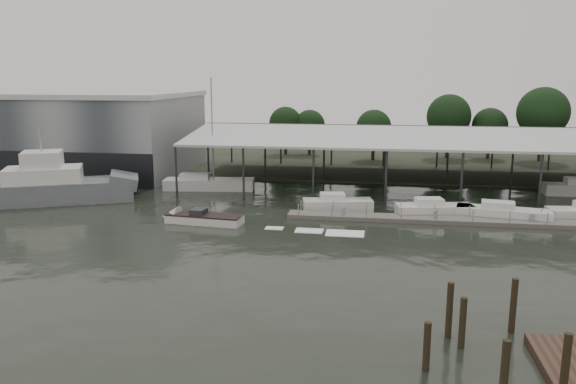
# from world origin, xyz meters

# --- Properties ---
(ground) EXTENTS (200.00, 200.00, 0.00)m
(ground) POSITION_xyz_m (0.00, 0.00, 0.00)
(ground) COLOR #232921
(ground) RESTS_ON ground
(land_strip_far) EXTENTS (140.00, 30.00, 0.30)m
(land_strip_far) POSITION_xyz_m (0.00, 42.00, 0.10)
(land_strip_far) COLOR #373E2E
(land_strip_far) RESTS_ON ground
(land_strip_west) EXTENTS (20.00, 40.00, 0.30)m
(land_strip_west) POSITION_xyz_m (-40.00, 30.00, 0.10)
(land_strip_west) COLOR #373E2E
(land_strip_west) RESTS_ON ground
(storage_warehouse) EXTENTS (24.50, 20.50, 10.50)m
(storage_warehouse) POSITION_xyz_m (-28.00, 29.94, 5.29)
(storage_warehouse) COLOR gray
(storage_warehouse) RESTS_ON ground
(covered_boat_shed) EXTENTS (58.24, 24.00, 6.96)m
(covered_boat_shed) POSITION_xyz_m (17.00, 28.00, 6.13)
(covered_boat_shed) COLOR silver
(covered_boat_shed) RESTS_ON ground
(trawler_dock) EXTENTS (3.00, 18.00, 0.50)m
(trawler_dock) POSITION_xyz_m (-30.00, 14.00, 0.25)
(trawler_dock) COLOR #68625C
(trawler_dock) RESTS_ON ground
(floating_dock) EXTENTS (28.00, 2.00, 1.40)m
(floating_dock) POSITION_xyz_m (15.00, 10.00, 0.20)
(floating_dock) COLOR #68625C
(floating_dock) RESTS_ON ground
(grey_trawler) EXTENTS (16.45, 10.83, 8.84)m
(grey_trawler) POSITION_xyz_m (-23.34, 12.42, 1.58)
(grey_trawler) COLOR slate
(grey_trawler) RESTS_ON ground
(white_sailboat) EXTENTS (10.27, 3.86, 12.63)m
(white_sailboat) POSITION_xyz_m (-9.94, 20.84, 0.65)
(white_sailboat) COLOR white
(white_sailboat) RESTS_ON ground
(speedboat_underway) EXTENTS (18.38, 4.08, 2.00)m
(speedboat_underway) POSITION_xyz_m (-6.49, 6.56, 0.39)
(speedboat_underway) COLOR white
(speedboat_underway) RESTS_ON ground
(moored_cruiser_0) EXTENTS (6.85, 3.42, 1.70)m
(moored_cruiser_0) POSITION_xyz_m (5.16, 13.11, 0.61)
(moored_cruiser_0) COLOR white
(moored_cruiser_0) RESTS_ON ground
(moored_cruiser_1) EXTENTS (7.18, 3.49, 1.70)m
(moored_cruiser_1) POSITION_xyz_m (14.05, 12.25, 0.61)
(moored_cruiser_1) COLOR white
(moored_cruiser_1) RESTS_ON ground
(moored_cruiser_2) EXTENTS (8.26, 3.66, 1.70)m
(moored_cruiser_2) POSITION_xyz_m (19.97, 11.75, 0.61)
(moored_cruiser_2) COLOR white
(moored_cruiser_2) RESTS_ON ground
(mooring_pilings) EXTENTS (5.51, 7.31, 3.45)m
(mooring_pilings) POSITION_xyz_m (13.77, -14.94, 1.04)
(mooring_pilings) COLOR #302718
(mooring_pilings) RESTS_ON ground
(horizon_tree_line) EXTENTS (65.08, 10.09, 11.03)m
(horizon_tree_line) POSITION_xyz_m (27.69, 48.16, 6.06)
(horizon_tree_line) COLOR black
(horizon_tree_line) RESTS_ON ground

